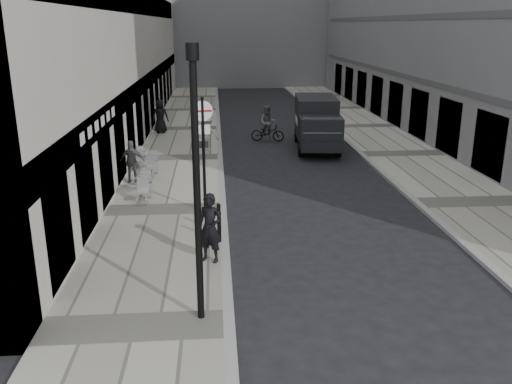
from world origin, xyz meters
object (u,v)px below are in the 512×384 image
lamppost (196,175)px  cyclist (268,128)px  panel_van (317,121)px  walking_man (210,228)px  sign_post (203,140)px

lamppost → cyclist: size_ratio=2.93×
lamppost → panel_van: 18.00m
walking_man → panel_van: bearing=93.4°
sign_post → lamppost: bearing=-98.0°
cyclist → sign_post: bearing=-91.9°
lamppost → cyclist: bearing=80.2°
sign_post → cyclist: (3.28, 11.96, -1.83)m
walking_man → lamppost: 3.71m
walking_man → lamppost: (-0.20, -2.92, 2.27)m
cyclist → lamppost: bearing=-86.4°
sign_post → lamppost: lamppost is taller
lamppost → panel_van: lamppost is taller
panel_van → cyclist: 3.14m
walking_man → cyclist: walking_man is taller
sign_post → panel_van: sign_post is taller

